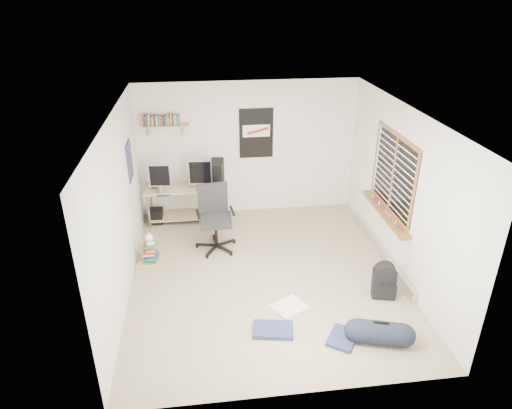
{
  "coord_description": "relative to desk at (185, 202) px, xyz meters",
  "views": [
    {
      "loc": [
        -0.87,
        -5.71,
        4.01
      ],
      "look_at": [
        -0.11,
        0.22,
        1.1
      ],
      "focal_mm": 32.0,
      "sensor_mm": 36.0,
      "label": 1
    }
  ],
  "objects": [
    {
      "name": "left_wall",
      "position": [
        -0.8,
        -2.0,
        0.89
      ],
      "size": [
        0.01,
        4.5,
        2.5
      ],
      "primitive_type": "cube",
      "color": "silver",
      "rests_on": "ground"
    },
    {
      "name": "jeans_a",
      "position": [
        1.12,
        -3.25,
        -0.33
      ],
      "size": [
        0.56,
        0.41,
        0.06
      ],
      "primitive_type": "cube",
      "rotation": [
        0.0,
        0.0,
        -0.18
      ],
      "color": "navy",
      "rests_on": "floor"
    },
    {
      "name": "book_stack",
      "position": [
        -0.54,
        -1.38,
        -0.21
      ],
      "size": [
        0.48,
        0.42,
        0.28
      ],
      "primitive_type": "cube",
      "rotation": [
        0.0,
        0.0,
        -0.21
      ],
      "color": "brown",
      "rests_on": "floor"
    },
    {
      "name": "wall_shelf",
      "position": [
        -0.24,
        0.14,
        1.42
      ],
      "size": [
        0.8,
        0.22,
        0.24
      ],
      "primitive_type": "cube",
      "color": "tan",
      "rests_on": "back_wall"
    },
    {
      "name": "monitor_right",
      "position": [
        0.3,
        -0.24,
        0.51
      ],
      "size": [
        0.42,
        0.15,
        0.46
      ],
      "primitive_type": "cube",
      "rotation": [
        0.0,
        0.0,
        -0.11
      ],
      "color": "#B6B6BB",
      "rests_on": "desk"
    },
    {
      "name": "poster_left_wall",
      "position": [
        -0.78,
        -0.8,
        1.14
      ],
      "size": [
        0.02,
        0.42,
        0.6
      ],
      "primitive_type": "cube",
      "color": "navy",
      "rests_on": "left_wall"
    },
    {
      "name": "office_chair",
      "position": [
        0.51,
        -1.11,
        0.12
      ],
      "size": [
        0.78,
        0.78,
        1.1
      ],
      "primitive_type": "cube",
      "rotation": [
        0.0,
        0.0,
        0.1
      ],
      "color": "black",
      "rests_on": "floor"
    },
    {
      "name": "jeans_b",
      "position": [
        1.96,
        -3.5,
        -0.34
      ],
      "size": [
        0.5,
        0.53,
        0.05
      ],
      "primitive_type": "cube",
      "rotation": [
        0.0,
        0.0,
        0.99
      ],
      "color": "navy",
      "rests_on": "floor"
    },
    {
      "name": "tshirt",
      "position": [
        1.42,
        -2.81,
        -0.34
      ],
      "size": [
        0.55,
        0.52,
        0.04
      ],
      "primitive_type": "cube",
      "rotation": [
        0.0,
        0.0,
        0.52
      ],
      "color": "silver",
      "rests_on": "floor"
    },
    {
      "name": "back_wall",
      "position": [
        1.21,
        0.25,
        0.89
      ],
      "size": [
        4.0,
        0.01,
        2.5
      ],
      "primitive_type": "cube",
      "color": "silver",
      "rests_on": "ground"
    },
    {
      "name": "window",
      "position": [
        3.16,
        -1.7,
        1.08
      ],
      "size": [
        0.1,
        1.5,
        1.26
      ],
      "primitive_type": "cube",
      "color": "brown",
      "rests_on": "right_wall"
    },
    {
      "name": "duffel_bag",
      "position": [
        2.39,
        -3.6,
        -0.22
      ],
      "size": [
        0.37,
        0.37,
        0.58
      ],
      "primitive_type": "cylinder",
      "rotation": [
        0.0,
        0.0,
        -0.29
      ],
      "color": "black",
      "rests_on": "floor"
    },
    {
      "name": "monitor_left",
      "position": [
        -0.4,
        -0.25,
        0.49
      ],
      "size": [
        0.38,
        0.12,
        0.42
      ],
      "primitive_type": "cube",
      "rotation": [
        0.0,
        0.0,
        -0.07
      ],
      "color": "#A7A8AC",
      "rests_on": "desk"
    },
    {
      "name": "backpack",
      "position": [
        2.79,
        -2.7,
        -0.16
      ],
      "size": [
        0.36,
        0.32,
        0.42
      ],
      "primitive_type": "cube",
      "rotation": [
        0.0,
        0.0,
        -0.23
      ],
      "color": "black",
      "rests_on": "floor"
    },
    {
      "name": "speaker_left",
      "position": [
        -0.52,
        0.0,
        0.38
      ],
      "size": [
        0.12,
        0.12,
        0.2
      ],
      "primitive_type": "cube",
      "rotation": [
        0.0,
        0.0,
        -0.25
      ],
      "color": "black",
      "rests_on": "desk"
    },
    {
      "name": "baseboard_heater",
      "position": [
        3.16,
        -1.7,
        -0.28
      ],
      "size": [
        0.08,
        2.5,
        0.18
      ],
      "primitive_type": "cube",
      "color": "#B7B2A8",
      "rests_on": "floor"
    },
    {
      "name": "poster_back_wall",
      "position": [
        1.36,
        0.23,
        1.19
      ],
      "size": [
        0.62,
        0.03,
        0.92
      ],
      "primitive_type": "cube",
      "color": "black",
      "rests_on": "back_wall"
    },
    {
      "name": "right_wall",
      "position": [
        3.21,
        -2.0,
        0.89
      ],
      "size": [
        0.01,
        4.5,
        2.5
      ],
      "primitive_type": "cube",
      "color": "silver",
      "rests_on": "ground"
    },
    {
      "name": "speaker_right",
      "position": [
        0.59,
        -0.25,
        0.37
      ],
      "size": [
        0.12,
        0.12,
        0.19
      ],
      "primitive_type": "cube",
      "rotation": [
        0.0,
        0.0,
        -0.38
      ],
      "color": "black",
      "rests_on": "desk"
    },
    {
      "name": "floor",
      "position": [
        1.21,
        -2.0,
        -0.37
      ],
      "size": [
        4.0,
        4.5,
        0.01
      ],
      "primitive_type": "cube",
      "color": "gray",
      "rests_on": "ground"
    },
    {
      "name": "keyboard",
      "position": [
        -0.3,
        -0.25,
        0.29
      ],
      "size": [
        0.37,
        0.15,
        0.02
      ],
      "primitive_type": "cube",
      "rotation": [
        0.0,
        0.0,
        0.07
      ],
      "color": "black",
      "rests_on": "desk"
    },
    {
      "name": "desk",
      "position": [
        0.0,
        0.0,
        0.0
      ],
      "size": [
        1.54,
        1.1,
        0.64
      ],
      "primitive_type": "cube",
      "rotation": [
        0.0,
        0.0,
        -0.38
      ],
      "color": "tan",
      "rests_on": "floor"
    },
    {
      "name": "desk_lamp",
      "position": [
        -0.52,
        -1.4,
        0.02
      ],
      "size": [
        0.2,
        0.25,
        0.22
      ],
      "primitive_type": "cube",
      "rotation": [
        0.0,
        0.0,
        -0.37
      ],
      "color": "white",
      "rests_on": "book_stack"
    },
    {
      "name": "pc_tower",
      "position": [
        0.61,
        0.0,
        0.52
      ],
      "size": [
        0.29,
        0.49,
        0.48
      ],
      "primitive_type": "cube",
      "rotation": [
        0.0,
        0.0,
        -0.16
      ],
      "color": "black",
      "rests_on": "desk"
    },
    {
      "name": "ceiling",
      "position": [
        1.21,
        -2.0,
        2.14
      ],
      "size": [
        4.0,
        4.5,
        0.01
      ],
      "primitive_type": "cube",
      "color": "white",
      "rests_on": "ground"
    },
    {
      "name": "subwoofer",
      "position": [
        -0.54,
        -0.06,
        -0.22
      ],
      "size": [
        0.25,
        0.25,
        0.26
      ],
      "primitive_type": "cube",
      "rotation": [
        0.0,
        0.0,
        -0.06
      ],
      "color": "black",
      "rests_on": "floor"
    }
  ]
}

